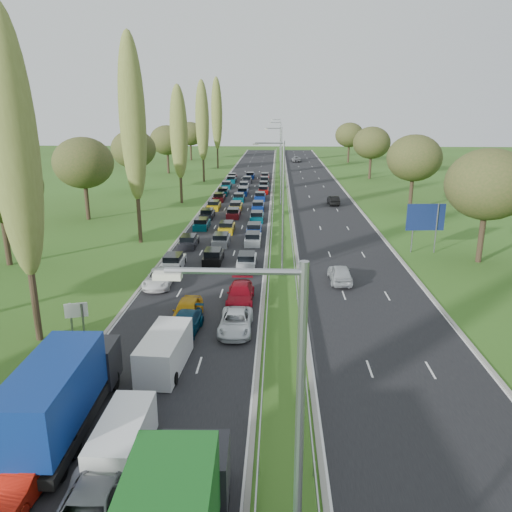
{
  "coord_description": "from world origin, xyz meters",
  "views": [
    {
      "loc": [
        4.03,
        -0.25,
        14.51
      ],
      "look_at": [
        2.08,
        43.97,
        1.5
      ],
      "focal_mm": 35.0,
      "sensor_mm": 36.0,
      "label": 1
    }
  ],
  "objects_px": {
    "white_van_rear": "(166,350)",
    "info_sign": "(76,313)",
    "white_van_front": "(124,437)",
    "near_car_2": "(159,278)",
    "near_car_1": "(23,480)",
    "blue_lorry": "(63,392)",
    "direction_sign": "(425,219)"
  },
  "relations": [
    {
      "from": "white_van_rear",
      "to": "info_sign",
      "type": "height_order",
      "value": "white_van_rear"
    },
    {
      "from": "near_car_2",
      "to": "white_van_rear",
      "type": "distance_m",
      "value": 14.33
    },
    {
      "from": "blue_lorry",
      "to": "white_van_rear",
      "type": "bearing_deg",
      "value": 59.72
    },
    {
      "from": "info_sign",
      "to": "direction_sign",
      "type": "xyz_separation_m",
      "value": [
        28.8,
        20.99,
        2.2
      ]
    },
    {
      "from": "white_van_rear",
      "to": "direction_sign",
      "type": "height_order",
      "value": "direction_sign"
    },
    {
      "from": "blue_lorry",
      "to": "direction_sign",
      "type": "xyz_separation_m",
      "value": [
        25.15,
        31.64,
        1.55
      ]
    },
    {
      "from": "near_car_2",
      "to": "blue_lorry",
      "type": "height_order",
      "value": "blue_lorry"
    },
    {
      "from": "info_sign",
      "to": "direction_sign",
      "type": "height_order",
      "value": "direction_sign"
    },
    {
      "from": "near_car_1",
      "to": "info_sign",
      "type": "distance_m",
      "value": 15.23
    },
    {
      "from": "white_van_front",
      "to": "info_sign",
      "type": "bearing_deg",
      "value": 119.3
    },
    {
      "from": "info_sign",
      "to": "direction_sign",
      "type": "distance_m",
      "value": 35.71
    },
    {
      "from": "blue_lorry",
      "to": "direction_sign",
      "type": "relative_size",
      "value": 1.78
    },
    {
      "from": "near_car_1",
      "to": "blue_lorry",
      "type": "bearing_deg",
      "value": 94.08
    },
    {
      "from": "white_van_front",
      "to": "direction_sign",
      "type": "bearing_deg",
      "value": 56.63
    },
    {
      "from": "near_car_1",
      "to": "near_car_2",
      "type": "bearing_deg",
      "value": 94.29
    },
    {
      "from": "near_car_1",
      "to": "near_car_2",
      "type": "distance_m",
      "value": 24.19
    },
    {
      "from": "near_car_1",
      "to": "white_van_rear",
      "type": "height_order",
      "value": "white_van_rear"
    },
    {
      "from": "info_sign",
      "to": "direction_sign",
      "type": "bearing_deg",
      "value": 36.09
    },
    {
      "from": "near_car_1",
      "to": "blue_lorry",
      "type": "distance_m",
      "value": 4.33
    },
    {
      "from": "near_car_2",
      "to": "info_sign",
      "type": "xyz_separation_m",
      "value": [
        -3.41,
        -9.42,
        0.68
      ]
    },
    {
      "from": "blue_lorry",
      "to": "info_sign",
      "type": "height_order",
      "value": "blue_lorry"
    },
    {
      "from": "direction_sign",
      "to": "info_sign",
      "type": "bearing_deg",
      "value": -143.91
    },
    {
      "from": "near_car_1",
      "to": "white_van_rear",
      "type": "bearing_deg",
      "value": 75.75
    },
    {
      "from": "white_van_front",
      "to": "white_van_rear",
      "type": "bearing_deg",
      "value": 89.39
    },
    {
      "from": "near_car_1",
      "to": "white_van_rear",
      "type": "distance_m",
      "value": 10.85
    },
    {
      "from": "near_car_2",
      "to": "blue_lorry",
      "type": "relative_size",
      "value": 0.52
    },
    {
      "from": "white_van_rear",
      "to": "direction_sign",
      "type": "distance_m",
      "value": 33.58
    },
    {
      "from": "white_van_front",
      "to": "near_car_1",
      "type": "bearing_deg",
      "value": -143.28
    },
    {
      "from": "white_van_rear",
      "to": "direction_sign",
      "type": "relative_size",
      "value": 1.03
    },
    {
      "from": "near_car_1",
      "to": "direction_sign",
      "type": "relative_size",
      "value": 0.81
    },
    {
      "from": "direction_sign",
      "to": "blue_lorry",
      "type": "bearing_deg",
      "value": -128.48
    },
    {
      "from": "white_van_front",
      "to": "near_car_2",
      "type": "bearing_deg",
      "value": 99.13
    }
  ]
}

